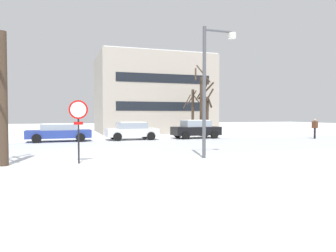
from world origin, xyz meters
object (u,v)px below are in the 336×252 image
Objects in this scene: street_lamp at (210,79)px; parked_car_blue at (59,132)px; parked_car_white at (132,131)px; stop_sign at (78,119)px; parked_car_black at (196,129)px; pedestrian_crossing at (315,127)px.

street_lamp reaches higher than parked_car_blue.
street_lamp is 11.93m from parked_car_white.
stop_sign is 12.26m from parked_car_white.
parked_car_black is at bearing -0.74° from parked_car_white.
parked_car_blue is 5.44m from parked_car_white.
pedestrian_crossing is at bearing -9.89° from parked_car_blue.
stop_sign is 0.43× the size of street_lamp.
parked_car_black is at bearing 69.82° from street_lamp.
street_lamp is 15.84m from pedestrian_crossing.
parked_car_white is at bearing 0.03° from parked_car_blue.
pedestrian_crossing is (14.65, -3.51, 0.24)m from parked_car_white.
parked_car_black is (4.21, 11.44, -2.82)m from street_lamp.
stop_sign is 0.64× the size of parked_car_black.
parked_car_white is (5.44, 0.00, 0.03)m from parked_car_blue.
parked_car_black is (9.96, 11.27, -1.01)m from stop_sign.
parked_car_blue is at bearing -179.97° from parked_car_white.
stop_sign is 1.55× the size of pedestrian_crossing.
parked_car_blue is at bearing 179.65° from parked_car_black.
parked_car_white is at bearing 179.26° from parked_car_black.
parked_car_white is at bearing 68.31° from stop_sign.
parked_car_blue is 20.40m from pedestrian_crossing.
street_lamp is at bearing -83.86° from parked_car_white.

